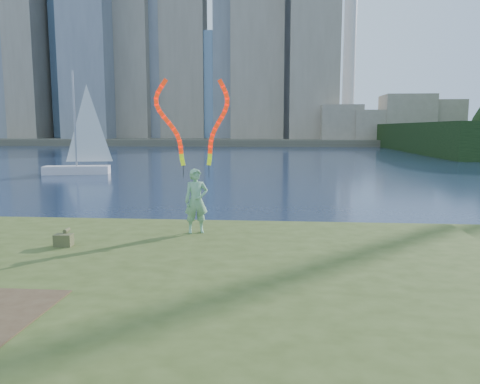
{
  "coord_description": "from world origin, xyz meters",
  "views": [
    {
      "loc": [
        2.54,
        -8.33,
        3.27
      ],
      "look_at": [
        1.75,
        1.0,
        1.99
      ],
      "focal_mm": 35.0,
      "sensor_mm": 36.0,
      "label": 1
    }
  ],
  "objects": [
    {
      "name": "ground",
      "position": [
        0.0,
        0.0,
        0.0
      ],
      "size": [
        320.0,
        320.0,
        0.0
      ],
      "primitive_type": "plane",
      "color": "#18243C",
      "rests_on": "ground"
    },
    {
      "name": "grassy_knoll",
      "position": [
        0.0,
        -2.3,
        0.34
      ],
      "size": [
        20.0,
        18.0,
        0.8
      ],
      "color": "#3A4A1A",
      "rests_on": "ground"
    },
    {
      "name": "far_shore",
      "position": [
        0.0,
        95.0,
        0.6
      ],
      "size": [
        320.0,
        40.0,
        1.2
      ],
      "primitive_type": "cube",
      "color": "#514C3B",
      "rests_on": "ground"
    },
    {
      "name": "woman_with_ribbons",
      "position": [
        0.58,
        2.52,
        2.23
      ],
      "size": [
        1.93,
        0.67,
        3.92
      ],
      "rotation": [
        0.0,
        0.0,
        0.3
      ],
      "color": "#1A772F",
      "rests_on": "grassy_knoll"
    },
    {
      "name": "canvas_bag",
      "position": [
        -1.99,
        0.97,
        0.94
      ],
      "size": [
        0.38,
        0.43,
        0.34
      ],
      "rotation": [
        0.0,
        0.0,
        0.06
      ],
      "color": "#50552B",
      "rests_on": "grassy_knoll"
    },
    {
      "name": "sailboat",
      "position": [
        -11.74,
        24.11,
        1.26
      ],
      "size": [
        4.87,
        2.38,
        7.31
      ],
      "rotation": [
        0.0,
        0.0,
        0.21
      ],
      "color": "silver",
      "rests_on": "ground"
    }
  ]
}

